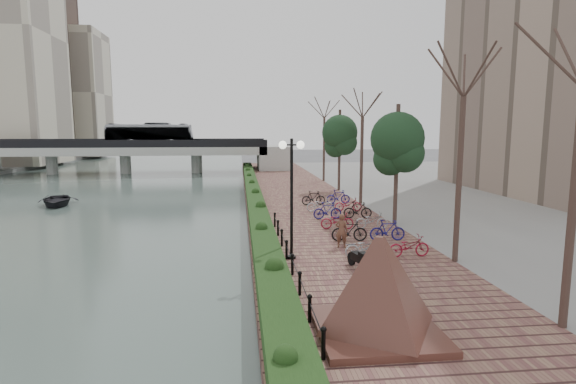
{
  "coord_description": "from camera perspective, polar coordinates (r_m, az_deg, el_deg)",
  "views": [
    {
      "loc": [
        -0.42,
        -14.4,
        5.68
      ],
      "look_at": [
        2.4,
        11.67,
        2.0
      ],
      "focal_mm": 28.0,
      "sensor_mm": 36.0,
      "label": 1
    }
  ],
  "objects": [
    {
      "name": "pedestrian",
      "position": [
        19.95,
        6.82,
        -4.88
      ],
      "size": [
        0.63,
        0.51,
        1.51
      ],
      "primitive_type": "imported",
      "rotation": [
        0.0,
        0.0,
        2.84
      ],
      "color": "brown",
      "rests_on": "promenade"
    },
    {
      "name": "lamppost",
      "position": [
        17.67,
        0.46,
        2.47
      ],
      "size": [
        1.02,
        0.32,
        4.82
      ],
      "color": "black",
      "rests_on": "promenade"
    },
    {
      "name": "motorcycle",
      "position": [
        17.02,
        8.94,
        -8.32
      ],
      "size": [
        0.74,
        1.43,
        0.85
      ],
      "primitive_type": null,
      "rotation": [
        0.0,
        0.0,
        0.24
      ],
      "color": "black",
      "rests_on": "promenade"
    },
    {
      "name": "chain_fence",
      "position": [
        17.19,
        0.16,
        -8.32
      ],
      "size": [
        0.1,
        14.1,
        0.7
      ],
      "color": "black",
      "rests_on": "promenade"
    },
    {
      "name": "bridge",
      "position": [
        61.05,
        -19.42,
        5.37
      ],
      "size": [
        36.0,
        10.77,
        6.5
      ],
      "color": "#ADAEA8",
      "rests_on": "ground"
    },
    {
      "name": "street_trees",
      "position": [
        28.43,
        11.1,
        3.82
      ],
      "size": [
        3.2,
        37.12,
        6.8
      ],
      "color": "#3B2923",
      "rests_on": "promenade"
    },
    {
      "name": "river_water",
      "position": [
        42.39,
        -26.22,
        -0.53
      ],
      "size": [
        30.0,
        130.0,
        0.02
      ],
      "primitive_type": "cube",
      "color": "#4A5D56",
      "rests_on": "ground"
    },
    {
      "name": "inland_pavement",
      "position": [
        38.26,
        26.18,
        -1.0
      ],
      "size": [
        24.0,
        75.0,
        0.5
      ],
      "primitive_type": "cube",
      "color": "gray",
      "rests_on": "ground"
    },
    {
      "name": "boat",
      "position": [
        37.62,
        -27.34,
        -0.93
      ],
      "size": [
        3.8,
        4.61,
        0.83
      ],
      "primitive_type": "imported",
      "rotation": [
        0.0,
        0.0,
        0.26
      ],
      "color": "black",
      "rests_on": "river_water"
    },
    {
      "name": "promenade",
      "position": [
        32.66,
        1.7,
        -1.59
      ],
      "size": [
        8.0,
        75.0,
        0.5
      ],
      "primitive_type": "cube",
      "color": "brown",
      "rests_on": "ground"
    },
    {
      "name": "bicycle_parking",
      "position": [
        24.84,
        7.75,
        -3.01
      ],
      "size": [
        2.4,
        14.69,
        1.0
      ],
      "color": "#A6A7AB",
      "rests_on": "promenade"
    },
    {
      "name": "granite_monument",
      "position": [
        11.79,
        11.38,
        -11.48
      ],
      "size": [
        4.15,
        4.15,
        2.53
      ],
      "color": "#4B2520",
      "rests_on": "promenade"
    },
    {
      "name": "hedge",
      "position": [
        34.76,
        -4.42,
        -0.11
      ],
      "size": [
        1.1,
        56.0,
        0.6
      ],
      "primitive_type": "cube",
      "color": "#193312",
      "rests_on": "promenade"
    },
    {
      "name": "ground",
      "position": [
        15.48,
        -4.3,
        -13.55
      ],
      "size": [
        220.0,
        220.0,
        0.0
      ],
      "primitive_type": "plane",
      "color": "#59595B",
      "rests_on": "ground"
    }
  ]
}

